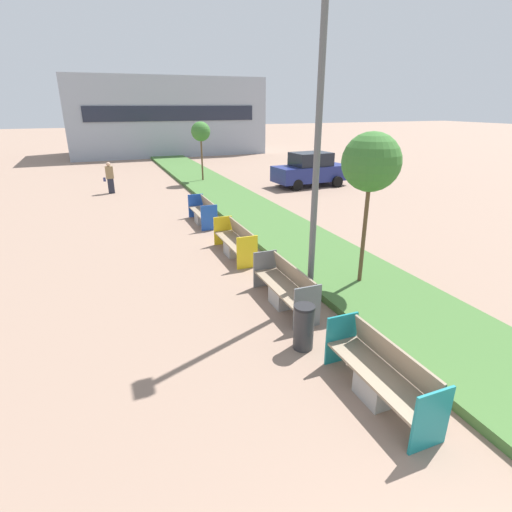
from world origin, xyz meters
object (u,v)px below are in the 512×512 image
object	(u,v)px
bench_yellow_frame	(235,243)
street_lamp_post	(318,129)
sapling_tree_near	(371,163)
parked_car_distant	(310,170)
bench_grey_frame	(285,290)
pedestrian_walking	(110,178)
bench_blue_frame	(203,214)
litter_bin	(304,327)
bench_teal_frame	(381,378)
sapling_tree_far	(201,132)

from	to	relation	value
bench_yellow_frame	street_lamp_post	xyz separation A→B (m)	(0.61, -3.57, 3.53)
sapling_tree_near	parked_car_distant	bearing A→B (deg)	66.28
bench_grey_frame	pedestrian_walking	xyz separation A→B (m)	(-3.03, 14.58, 0.43)
bench_blue_frame	litter_bin	world-z (taller)	bench_blue_frame
bench_blue_frame	sapling_tree_near	bearing A→B (deg)	-73.16
sapling_tree_near	parked_car_distant	distance (m)	13.63
bench_teal_frame	pedestrian_walking	xyz separation A→B (m)	(-3.02, 18.00, 0.44)
bench_blue_frame	pedestrian_walking	size ratio (longest dim) A/B	1.30
bench_teal_frame	bench_grey_frame	bearing A→B (deg)	89.98
bench_blue_frame	sapling_tree_near	size ratio (longest dim) A/B	0.55
bench_grey_frame	bench_blue_frame	world-z (taller)	same
bench_grey_frame	bench_blue_frame	xyz separation A→B (m)	(-0.00, 7.33, -0.01)
litter_bin	sapling_tree_near	distance (m)	4.19
sapling_tree_far	parked_car_distant	xyz separation A→B (m)	(5.41, -3.16, -1.97)
street_lamp_post	sapling_tree_near	size ratio (longest dim) A/B	1.85
pedestrian_walking	parked_car_distant	distance (m)	10.81
bench_blue_frame	street_lamp_post	distance (m)	8.22
bench_teal_frame	sapling_tree_near	world-z (taller)	sapling_tree_near
bench_blue_frame	pedestrian_walking	xyz separation A→B (m)	(-3.02, 7.25, 0.44)
street_lamp_post	pedestrian_walking	distance (m)	15.41
pedestrian_walking	litter_bin	bearing A→B (deg)	-81.05
sapling_tree_near	pedestrian_walking	xyz separation A→B (m)	(-5.19, 14.43, -2.31)
bench_teal_frame	litter_bin	xyz separation A→B (m)	(-0.46, 1.69, 0.08)
bench_teal_frame	sapling_tree_far	distance (m)	19.34
bench_yellow_frame	bench_blue_frame	bearing A→B (deg)	90.04
sapling_tree_near	bench_teal_frame	bearing A→B (deg)	-121.28
bench_grey_frame	sapling_tree_near	xyz separation A→B (m)	(2.17, 0.16, 2.74)
bench_teal_frame	litter_bin	distance (m)	1.75
bench_teal_frame	sapling_tree_near	distance (m)	5.00
bench_yellow_frame	sapling_tree_near	distance (m)	4.84
litter_bin	parked_car_distant	size ratio (longest dim) A/B	0.21
bench_grey_frame	bench_blue_frame	distance (m)	7.33
pedestrian_walking	parked_car_distant	xyz separation A→B (m)	(10.60, -2.12, 0.11)
pedestrian_walking	street_lamp_post	bearing A→B (deg)	-76.06
bench_blue_frame	sapling_tree_far	size ratio (longest dim) A/B	0.60
litter_bin	sapling_tree_near	xyz separation A→B (m)	(2.63, 1.89, 2.67)
bench_blue_frame	litter_bin	xyz separation A→B (m)	(-0.45, -9.06, 0.08)
bench_grey_frame	pedestrian_walking	world-z (taller)	pedestrian_walking
bench_teal_frame	bench_yellow_frame	xyz separation A→B (m)	(0.00, 6.92, 0.00)
bench_grey_frame	parked_car_distant	xyz separation A→B (m)	(7.58, 12.47, 0.54)
bench_grey_frame	sapling_tree_far	size ratio (longest dim) A/B	0.65
bench_yellow_frame	sapling_tree_far	size ratio (longest dim) A/B	0.66
bench_yellow_frame	litter_bin	world-z (taller)	bench_yellow_frame
bench_yellow_frame	street_lamp_post	distance (m)	5.06
bench_teal_frame	parked_car_distant	world-z (taller)	parked_car_distant
bench_teal_frame	bench_yellow_frame	world-z (taller)	same
sapling_tree_near	sapling_tree_far	xyz separation A→B (m)	(0.00, 15.48, -0.23)
bench_teal_frame	bench_grey_frame	distance (m)	3.42
sapling_tree_near	street_lamp_post	bearing A→B (deg)	-171.94
parked_car_distant	bench_blue_frame	bearing A→B (deg)	-150.16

